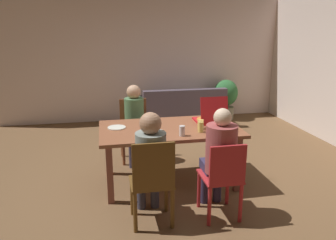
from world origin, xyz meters
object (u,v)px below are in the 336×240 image
drinking_glass_0 (182,131)px  plate_0 (154,131)px  pizza_box_0 (210,119)px  plate_2 (117,127)px  dining_table (169,134)px  couch (182,112)px  potted_plant (226,97)px  person_1 (219,153)px  person_0 (150,157)px  chair_2 (134,127)px  drinking_glass_2 (201,124)px  chair_0 (152,181)px  person_2 (135,118)px  drinking_glass_1 (201,127)px  plate_1 (218,131)px  chair_1 (223,177)px

drinking_glass_0 → plate_0: bearing=145.3°
pizza_box_0 → plate_2: pizza_box_0 is taller
dining_table → couch: couch is taller
potted_plant → drinking_glass_0: bearing=-119.0°
dining_table → person_1: bearing=-65.9°
couch → potted_plant: potted_plant is taller
person_0 → potted_plant: (2.27, 3.75, -0.21)m
drinking_glass_0 → couch: bearing=76.3°
chair_2 → drinking_glass_2: (0.75, -1.09, 0.32)m
chair_0 → person_2: size_ratio=0.80×
plate_0 → person_1: bearing=-49.2°
dining_table → plate_2: plate_2 is taller
potted_plant → person_1: bearing=-111.9°
chair_2 → plate_2: size_ratio=4.04×
person_0 → drinking_glass_1: 0.93m
person_0 → potted_plant: person_0 is taller
drinking_glass_0 → drinking_glass_1: bearing=20.5°
plate_1 → drinking_glass_2: size_ratio=1.99×
chair_1 → person_2: 1.96m
person_1 → plate_2: bearing=137.4°
person_2 → potted_plant: (2.27, 2.11, -0.19)m
drinking_glass_0 → drinking_glass_2: drinking_glass_0 is taller
pizza_box_0 → drinking_glass_2: pizza_box_0 is taller
plate_1 → drinking_glass_0: 0.48m
chair_1 → potted_plant: potted_plant is taller
couch → potted_plant: 1.14m
person_1 → drinking_glass_0: person_1 is taller
chair_0 → potted_plant: (2.27, 3.89, -0.01)m
chair_2 → potted_plant: 3.00m
plate_0 → drinking_glass_1: bearing=-11.4°
drinking_glass_0 → potted_plant: same height
dining_table → chair_0: (-0.38, -0.97, -0.16)m
dining_table → drinking_glass_2: size_ratio=14.85×
drinking_glass_1 → drinking_glass_2: 0.13m
chair_1 → plate_1: chair_1 is taller
plate_0 → chair_1: bearing=-54.1°
plate_0 → couch: bearing=69.6°
plate_0 → plate_1: 0.80m
person_0 → couch: bearing=71.2°
chair_0 → couch: size_ratio=0.55×
person_1 → drinking_glass_1: bearing=93.6°
pizza_box_0 → chair_0: bearing=-131.0°
dining_table → plate_0: (-0.23, -0.15, 0.10)m
dining_table → potted_plant: potted_plant is taller
dining_table → plate_2: size_ratio=7.68×
plate_0 → drinking_glass_2: bearing=1.1°
chair_0 → plate_2: (-0.30, 1.09, 0.26)m
drinking_glass_1 → plate_1: bearing=-13.1°
person_1 → drinking_glass_0: bearing=121.4°
person_0 → person_2: (0.00, 1.65, -0.02)m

